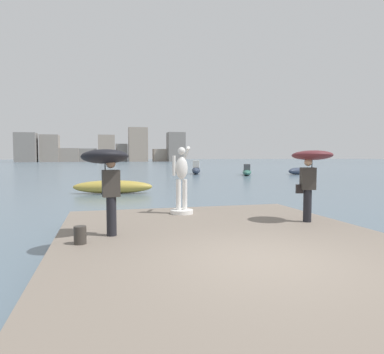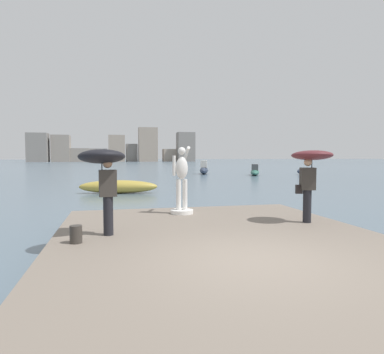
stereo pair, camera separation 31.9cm
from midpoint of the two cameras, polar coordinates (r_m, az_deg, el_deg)
ground_plane at (r=45.64m, az=-9.55°, el=0.64°), size 400.00×400.00×0.00m
pier at (r=7.85m, az=6.39°, el=-11.26°), size 7.38×9.32×0.40m
statue_white_figure at (r=10.83m, az=-0.85°, el=-1.38°), size 0.71×0.92×2.10m
onlooker_left at (r=8.03m, az=-13.19°, el=1.78°), size 1.15×1.17×1.98m
onlooker_right at (r=9.93m, az=19.69°, el=1.97°), size 1.28×1.29×1.97m
mooring_bollard at (r=7.60m, az=-17.28°, el=-8.92°), size 0.25×0.25×0.36m
boat_near at (r=20.96m, az=-11.51°, el=-1.57°), size 4.70×1.83×0.77m
boat_mid at (r=40.70m, az=10.45°, el=0.90°), size 2.88×5.02×1.27m
boat_leftward at (r=42.67m, az=2.18°, el=1.29°), size 2.17×4.28×1.65m
boat_rightward at (r=43.69m, az=18.28°, el=0.92°), size 3.47×2.60×0.81m
distant_skyline at (r=141.04m, az=-12.64°, el=4.43°), size 62.98×10.64×13.57m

